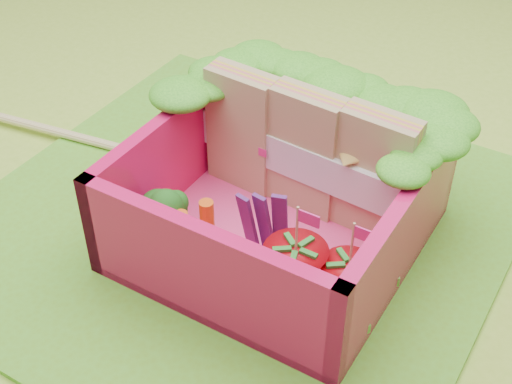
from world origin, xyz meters
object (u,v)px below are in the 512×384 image
Objects in this scene: sandwich_stack at (307,152)px; chopsticks at (99,143)px; strawberry_left at (295,273)px; strawberry_right at (347,286)px; bento_box at (278,197)px; broccoli at (165,212)px.

sandwich_stack is 1.34m from chopsticks.
strawberry_left is at bearing -65.90° from sandwich_stack.
strawberry_right is 1.85m from chopsticks.
strawberry_right is 0.24× the size of chopsticks.
strawberry_left is at bearing -50.63° from bento_box.
broccoli is (-0.43, -0.60, -0.14)m from sandwich_stack.
broccoli is 0.93m from strawberry_right.
broccoli is at bearing 179.53° from strawberry_left.
strawberry_right reaches higher than chopsticks.
strawberry_right is (0.50, -0.54, -0.19)m from sandwich_stack.
chopsticks is at bearing 166.66° from strawberry_right.
sandwich_stack reaches higher than strawberry_right.
strawberry_right is at bearing -13.34° from chopsticks.
broccoli is at bearing -176.46° from strawberry_right.
strawberry_left reaches higher than broccoli.
chopsticks is (-1.29, 0.15, -0.25)m from bento_box.
bento_box is 0.64× the size of chopsticks.
strawberry_left reaches higher than strawberry_right.
strawberry_right reaches higher than broccoli.
broccoli is 0.63× the size of strawberry_right.
broccoli is at bearing -29.27° from chopsticks.
chopsticks is (-1.29, -0.12, -0.35)m from sandwich_stack.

